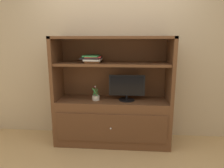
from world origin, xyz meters
TOP-DOWN VIEW (x-y plane):
  - ground_plane at (0.00, 0.00)m, footprint 8.00×8.00m
  - painted_rear_wall at (0.00, 0.75)m, footprint 6.00×0.10m
  - media_console at (0.00, 0.41)m, footprint 1.72×0.54m
  - tv_monitor at (0.22, 0.38)m, footprint 0.53×0.23m
  - potted_plant at (-0.24, 0.35)m, footprint 0.11×0.11m
  - magazine_stack at (-0.29, 0.40)m, footprint 0.29×0.34m

SIDE VIEW (x-z plane):
  - ground_plane at x=0.00m, z-range 0.00..0.00m
  - media_console at x=0.00m, z-range -0.30..1.32m
  - potted_plant at x=-0.24m, z-range 0.61..0.84m
  - tv_monitor at x=0.22m, z-range 0.70..1.08m
  - magazine_stack at x=-0.29m, z-range 1.25..1.36m
  - painted_rear_wall at x=0.00m, z-range 0.00..2.80m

